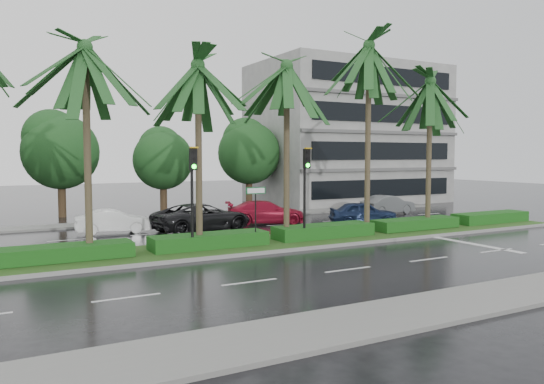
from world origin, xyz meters
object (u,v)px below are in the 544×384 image
street_sign (256,201)px  car_white (113,221)px  car_red (266,212)px  signal_median_left (193,184)px  car_grey (388,205)px  car_darkgrey (202,217)px  car_blue (363,213)px

street_sign → car_white: (-4.59, 7.76, -1.49)m
car_red → signal_median_left: bearing=153.3°
street_sign → car_grey: street_sign is taller
street_sign → car_red: 8.70m
car_white → car_darkgrey: size_ratio=0.70×
street_sign → car_blue: bearing=24.9°
signal_median_left → car_red: 10.83m
car_white → car_darkgrey: car_darkgrey is taller
car_white → car_darkgrey: bearing=-101.8°
signal_median_left → car_white: size_ratio=1.13×
car_white → car_red: size_ratio=0.80×
signal_median_left → street_sign: bearing=3.5°
car_white → car_grey: 19.02m
signal_median_left → car_blue: signal_median_left is taller
car_grey → car_darkgrey: bearing=92.5°
street_sign → car_darkgrey: 6.46m
car_white → car_red: (9.00, -0.39, 0.06)m
car_white → car_grey: size_ratio=0.95×
street_sign → car_white: size_ratio=0.67×
street_sign → car_darkgrey: size_ratio=0.47×
car_darkgrey → car_grey: bearing=-93.1°
car_grey → street_sign: bearing=115.1°
car_white → car_grey: car_grey is taller
car_white → car_grey: bearing=-83.7°
car_darkgrey → car_blue: car_darkgrey is taller
signal_median_left → car_darkgrey: signal_median_left is taller
signal_median_left → car_white: (-1.59, 7.94, -2.36)m
signal_median_left → street_sign: 3.13m
signal_median_left → street_sign: (3.00, 0.18, -0.87)m
street_sign → car_grey: bearing=28.6°
street_sign → car_red: street_sign is taller
car_red → car_grey: size_ratio=1.18×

